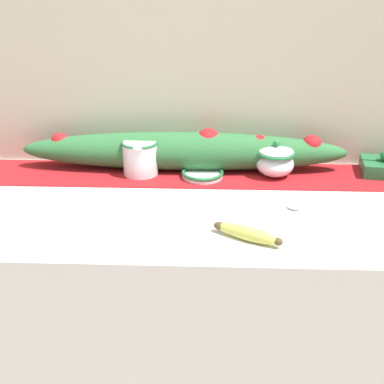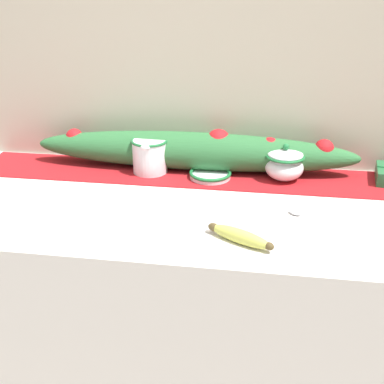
{
  "view_description": "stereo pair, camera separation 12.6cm",
  "coord_description": "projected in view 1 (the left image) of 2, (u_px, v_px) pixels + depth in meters",
  "views": [
    {
      "loc": [
        0.08,
        -1.19,
        1.49
      ],
      "look_at": [
        0.04,
        -0.04,
        0.97
      ],
      "focal_mm": 45.0,
      "sensor_mm": 36.0,
      "label": 1
    },
    {
      "loc": [
        0.21,
        -1.18,
        1.49
      ],
      "look_at": [
        0.04,
        -0.04,
        0.97
      ],
      "focal_mm": 45.0,
      "sensor_mm": 36.0,
      "label": 2
    }
  ],
  "objects": [
    {
      "name": "sugar_bowl",
      "position": [
        275.0,
        160.0,
        1.47
      ],
      "size": [
        0.12,
        0.12,
        0.11
      ],
      "color": "white",
      "rests_on": "countertop"
    },
    {
      "name": "cream_pitcher",
      "position": [
        140.0,
        156.0,
        1.48
      ],
      "size": [
        0.11,
        0.13,
        0.11
      ],
      "color": "white",
      "rests_on": "countertop"
    },
    {
      "name": "spoon",
      "position": [
        289.0,
        207.0,
        1.29
      ],
      "size": [
        0.15,
        0.1,
        0.01
      ],
      "rotation": [
        0.0,
        0.0,
        -0.56
      ],
      "color": "silver",
      "rests_on": "countertop"
    },
    {
      "name": "banana",
      "position": [
        247.0,
        233.0,
        1.13
      ],
      "size": [
        0.16,
        0.11,
        0.03
      ],
      "rotation": [
        0.0,
        0.0,
        -0.49
      ],
      "color": "#CCD156",
      "rests_on": "countertop"
    },
    {
      "name": "back_wall",
      "position": [
        184.0,
        77.0,
        1.51
      ],
      "size": [
        2.29,
        0.04,
        2.4
      ],
      "primitive_type": "cube",
      "color": "#B7AD99",
      "rests_on": "ground_plane"
    },
    {
      "name": "small_dish",
      "position": [
        202.0,
        174.0,
        1.47
      ],
      "size": [
        0.13,
        0.13,
        0.02
      ],
      "color": "white",
      "rests_on": "countertop"
    },
    {
      "name": "countertop",
      "position": [
        180.0,
        335.0,
        1.51
      ],
      "size": [
        1.49,
        0.63,
        0.92
      ],
      "primitive_type": "cube",
      "color": "silver",
      "rests_on": "ground_plane"
    },
    {
      "name": "poinsettia_garland",
      "position": [
        185.0,
        150.0,
        1.52
      ],
      "size": [
        1.03,
        0.13,
        0.13
      ],
      "color": "#2D6B38",
      "rests_on": "countertop"
    },
    {
      "name": "table_runner",
      "position": [
        183.0,
        175.0,
        1.5
      ],
      "size": [
        1.37,
        0.21,
        0.0
      ],
      "primitive_type": "cube",
      "color": "#A8191E",
      "rests_on": "countertop"
    }
  ]
}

